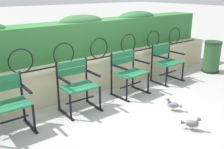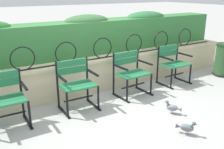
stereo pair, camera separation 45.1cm
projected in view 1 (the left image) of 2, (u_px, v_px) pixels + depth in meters
ground_plane at (114, 104)px, 4.64m from camera, size 60.00×60.00×0.00m
stone_wall at (89, 75)px, 5.14m from camera, size 7.31×0.41×0.67m
iron_arch_fence at (83, 52)px, 4.82m from camera, size 6.78×0.02×0.42m
hedge_row at (75, 36)px, 5.25m from camera, size 7.17×0.59×0.83m
park_chair_leftmost at (6, 103)px, 3.61m from camera, size 0.61×0.53×0.83m
park_chair_centre_left at (77, 84)px, 4.30m from camera, size 0.62×0.53×0.85m
park_chair_centre_right at (128, 71)px, 4.98m from camera, size 0.66×0.55×0.84m
park_chair_rightmost at (166, 61)px, 5.70m from camera, size 0.63×0.53×0.83m
pigeon_near_chairs at (192, 123)px, 3.74m from camera, size 0.20×0.26×0.22m
pigeon_far_side at (173, 105)px, 4.35m from camera, size 0.21×0.26×0.22m
trash_bin at (212, 57)px, 6.35m from camera, size 0.44×0.44×0.78m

